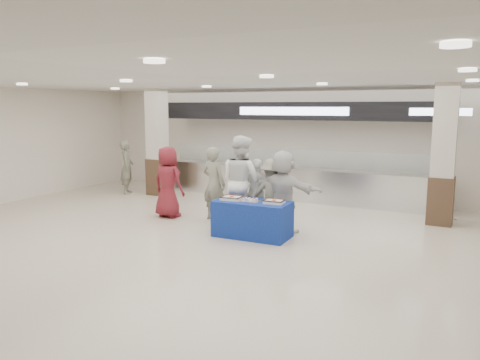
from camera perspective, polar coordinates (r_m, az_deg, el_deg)
The scene contains 15 objects.
ground at distance 9.05m, azimuth -5.70°, elevation -8.31°, with size 14.00×14.00×0.00m, color beige.
serving_line at distance 13.57m, azimuth 6.76°, elevation 2.47°, with size 8.70×0.85×2.80m.
column_left at distance 14.43m, azimuth -10.04°, elevation 4.26°, with size 0.55×0.55×3.20m.
column_right at distance 11.51m, azimuth 23.55°, elevation 2.48°, with size 0.55×0.55×3.20m.
display_table at distance 9.71m, azimuth 1.51°, elevation -4.77°, with size 1.55×0.78×0.75m, color navy.
sheet_cake_left at distance 9.77m, azimuth -1.01°, elevation -2.17°, with size 0.43×0.35×0.09m.
sheet_cake_right at distance 9.44m, azimuth 4.18°, elevation -2.60°, with size 0.42×0.34×0.09m.
cupcake_tray at distance 9.61m, azimuth 1.24°, elevation -2.44°, with size 0.42×0.34×0.06m.
civilian_maroon at distance 11.47m, azimuth -8.77°, elevation -0.25°, with size 0.85×0.55×1.73m, color maroon.
soldier_a at distance 11.07m, azimuth -3.20°, elevation -0.44°, with size 0.64×0.42×1.74m, color slate.
chef_tall at distance 10.40m, azimuth 0.18°, elevation -0.18°, with size 1.00×0.78×2.06m, color white.
chef_short at distance 10.44m, azimuth 2.09°, elevation -1.59°, with size 0.90×0.37×1.54m, color white.
soldier_b at distance 10.23m, azimuth 4.00°, elevation -1.76°, with size 1.01×0.58×1.56m, color slate.
civilian_white at distance 10.01m, azimuth 5.29°, elevation -1.40°, with size 1.64×0.52×1.77m, color silver.
soldier_bg at distance 14.86m, azimuth -13.62°, elevation 1.54°, with size 0.60×0.39×1.65m, color slate.
Camera 1 is at (4.74, -7.23, 2.69)m, focal length 35.00 mm.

